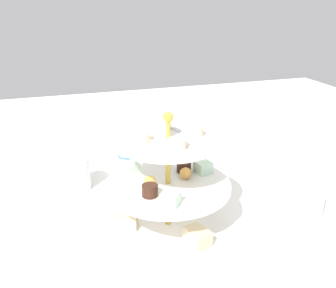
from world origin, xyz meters
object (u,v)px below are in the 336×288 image
object	(u,v)px
teacup_with_saucer	(129,162)
butter_knife_right	(218,166)
water_glass_short_left	(77,174)
tiered_serving_stand	(168,193)
water_glass_tall_right	(307,198)

from	to	relation	value
teacup_with_saucer	butter_knife_right	xyz separation A→B (m)	(-0.05, -0.24, -0.02)
teacup_with_saucer	butter_knife_right	bearing A→B (deg)	-101.80
water_glass_short_left	butter_knife_right	size ratio (longest dim) A/B	0.47
water_glass_short_left	butter_knife_right	bearing A→B (deg)	-88.14
tiered_serving_stand	water_glass_short_left	xyz separation A→B (m)	(0.23, 0.16, -0.04)
water_glass_tall_right	teacup_with_saucer	world-z (taller)	water_glass_tall_right
tiered_serving_stand	teacup_with_saucer	size ratio (longest dim) A/B	3.34
butter_knife_right	water_glass_short_left	bearing A→B (deg)	37.06
tiered_serving_stand	water_glass_tall_right	size ratio (longest dim) A/B	2.41
water_glass_short_left	butter_knife_right	distance (m)	0.38
water_glass_short_left	teacup_with_saucer	size ratio (longest dim) A/B	0.88
water_glass_tall_right	water_glass_short_left	size ratio (longest dim) A/B	1.57
tiered_serving_stand	butter_knife_right	world-z (taller)	tiered_serving_stand
water_glass_tall_right	teacup_with_saucer	distance (m)	0.47
teacup_with_saucer	tiered_serving_stand	bearing A→B (deg)	-176.59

